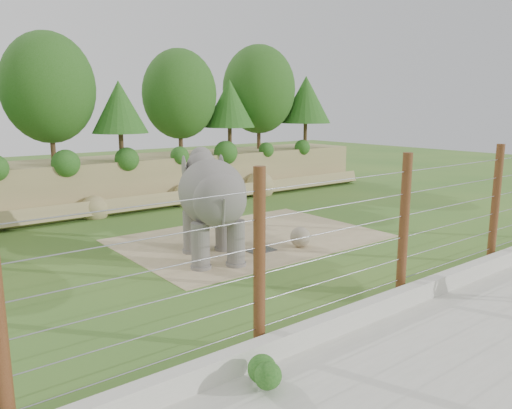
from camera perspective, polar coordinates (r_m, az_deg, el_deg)
ground at (r=17.50m, az=4.06°, el=-6.15°), size 90.00×90.00×0.00m
back_embankment at (r=27.73m, az=-12.89°, el=8.32°), size 30.00×5.52×8.77m
dirt_patch at (r=20.02m, az=-0.64°, el=-3.86°), size 10.00×7.00×0.02m
drain_grate at (r=18.25m, az=0.65°, el=-5.28°), size 1.00×0.60×0.03m
elephant at (r=16.99m, az=-5.03°, el=-0.37°), size 3.46×4.87×3.62m
stone_ball at (r=18.74m, az=5.08°, el=-3.72°), size 0.76×0.76×0.76m
retaining_wall at (r=14.32m, az=17.80°, el=-9.59°), size 26.00×0.35×0.50m
walkway at (r=13.49m, az=24.91°, el=-12.54°), size 26.00×4.00×0.01m
barrier_fence at (r=14.09m, az=16.54°, el=-2.41°), size 20.26×0.26×4.00m
walkway_shrub at (r=9.79m, az=1.31°, el=-18.58°), size 0.65×0.65×0.65m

